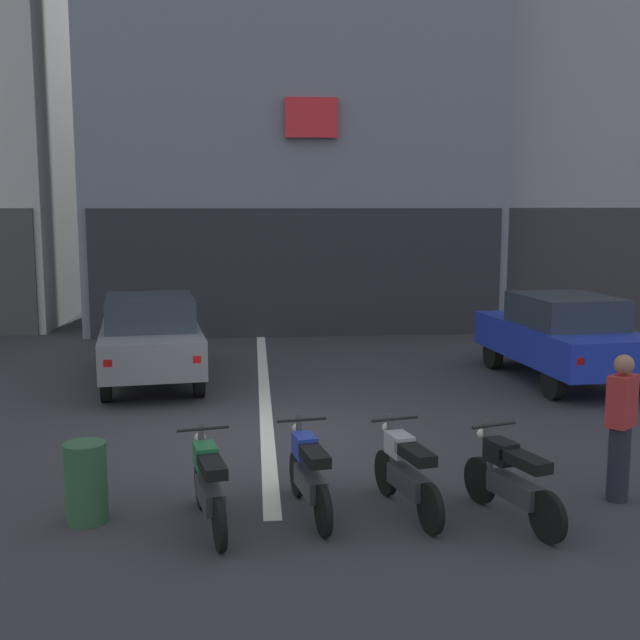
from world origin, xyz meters
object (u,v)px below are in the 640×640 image
Objects in this scene: motorcycle_silver_row_centre at (406,471)px; trash_bin at (86,482)px; person_by_motorcycles at (621,427)px; car_blue_parked_kerbside at (561,335)px; car_grey_crossing_near at (151,336)px; motorcycle_green_row_leftmost at (209,484)px; motorcycle_blue_row_left_mid at (309,473)px; motorcycle_black_row_right_mid at (511,479)px.

motorcycle_silver_row_centre is 1.93× the size of trash_bin.
car_blue_parked_kerbside is at bearing 74.29° from person_by_motorcycles.
motorcycle_silver_row_centre is (3.52, -6.59, -0.43)m from car_grey_crossing_near.
car_blue_parked_kerbside is 2.59× the size of motorcycle_green_row_leftmost.
car_grey_crossing_near is at bearing 101.80° from motorcycle_green_row_leftmost.
person_by_motorcycles is (5.96, -6.45, -0.03)m from car_grey_crossing_near.
person_by_motorcycles reaches higher than motorcycle_silver_row_centre.
motorcycle_green_row_leftmost reaches higher than trash_bin.
motorcycle_silver_row_centre is 3.39m from trash_bin.
motorcycle_green_row_leftmost is 1.94× the size of trash_bin.
person_by_motorcycles is at bearing -105.71° from car_blue_parked_kerbside.
motorcycle_blue_row_left_mid is at bearing -130.51° from car_blue_parked_kerbside.
motorcycle_black_row_right_mid is (3.15, -0.11, 0.00)m from motorcycle_green_row_leftmost.
car_blue_parked_kerbside is at bearing 55.97° from motorcycle_silver_row_centre.
car_blue_parked_kerbside is at bearing 45.42° from motorcycle_green_row_leftmost.
motorcycle_blue_row_left_mid is 1.01× the size of motorcycle_silver_row_centre.
motorcycle_black_row_right_mid is 4.45m from trash_bin.
car_blue_parked_kerbside is 2.55× the size of person_by_motorcycles.
car_blue_parked_kerbside is at bearing 38.88° from trash_bin.
car_grey_crossing_near reaches higher than trash_bin.
car_grey_crossing_near is 2.58× the size of person_by_motorcycles.
car_blue_parked_kerbside is 6.17m from person_by_motorcycles.
motorcycle_blue_row_left_mid is (2.47, -6.54, -0.43)m from car_grey_crossing_near.
motorcycle_silver_row_centre is at bearing 162.73° from motorcycle_black_row_right_mid.
trash_bin is (-7.49, -6.04, -0.46)m from car_blue_parked_kerbside.
car_grey_crossing_near is 6.57m from trash_bin.
motorcycle_blue_row_left_mid is at bearing 169.88° from motorcycle_black_row_right_mid.
motorcycle_silver_row_centre is (-4.10, -6.08, -0.43)m from car_blue_parked_kerbside.
car_blue_parked_kerbside is 2.60× the size of motorcycle_silver_row_centre.
motorcycle_green_row_leftmost is at bearing -165.94° from motorcycle_blue_row_left_mid.
motorcycle_blue_row_left_mid is 1.05m from motorcycle_silver_row_centre.
motorcycle_silver_row_centre is at bearing -176.60° from person_by_motorcycles.
motorcycle_black_row_right_mid is (-3.06, -6.41, -0.43)m from car_blue_parked_kerbside.
motorcycle_silver_row_centre reaches higher than trash_bin.
motorcycle_blue_row_left_mid is (1.05, 0.26, 0.00)m from motorcycle_green_row_leftmost.
motorcycle_blue_row_left_mid is 1.95× the size of trash_bin.
motorcycle_silver_row_centre is (2.10, 0.21, 0.00)m from motorcycle_green_row_leftmost.
car_grey_crossing_near is 6.96m from motorcycle_green_row_leftmost.
person_by_motorcycles is (1.39, 0.47, 0.40)m from motorcycle_black_row_right_mid.
motorcycle_green_row_leftmost and motorcycle_silver_row_centre have the same top height.
car_grey_crossing_near reaches higher than motorcycle_blue_row_left_mid.
motorcycle_black_row_right_mid is (2.10, -0.37, 0.00)m from motorcycle_blue_row_left_mid.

